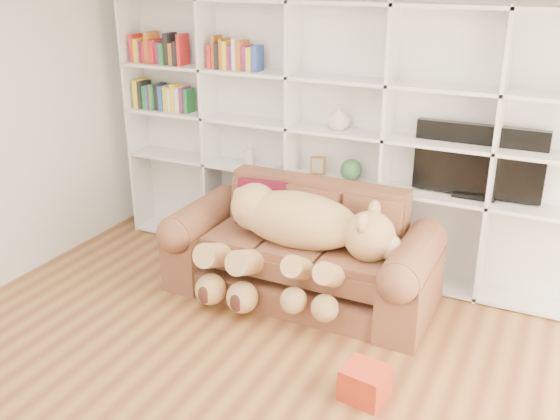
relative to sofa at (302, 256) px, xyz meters
The scene contains 14 objects.
floor 1.71m from the sofa, 88.12° to the right, with size 5.00×5.00×0.00m, color brown.
wall_back 1.30m from the sofa, 86.21° to the left, with size 5.00×0.02×2.70m, color white.
bookshelf 1.19m from the sofa, 104.96° to the left, with size 4.43×0.35×2.40m.
sofa is the anchor object (origin of this frame).
teddy_bear 0.34m from the sofa, 86.58° to the right, with size 1.55×0.88×0.90m.
throw_pillow 0.59m from the sofa, 161.31° to the left, with size 0.43×0.14×0.43m, color maroon.
gift_box 1.46m from the sofa, 49.29° to the right, with size 0.28×0.26×0.22m, color #B73218.
tv 1.64m from the sofa, 28.86° to the left, with size 1.03×0.18×0.61m.
picture_frame 0.89m from the sofa, 102.25° to the left, with size 0.14×0.03×0.17m, color brown.
green_vase 0.90m from the sofa, 74.20° to the left, with size 0.19×0.19×0.19m, color #2E5A35.
figurine_tall 1.21m from the sofa, 143.02° to the left, with size 0.08×0.08×0.16m, color beige.
figurine_short 1.21m from the sofa, 143.40° to the left, with size 0.08×0.08×0.14m, color beige.
snow_globe 0.99m from the sofa, 128.77° to the left, with size 0.10×0.10×0.10m, color silver.
shelf_vase 1.24m from the sofa, 86.13° to the left, with size 0.21×0.21×0.22m, color beige.
Camera 1 is at (1.85, -2.69, 2.68)m, focal length 40.00 mm.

